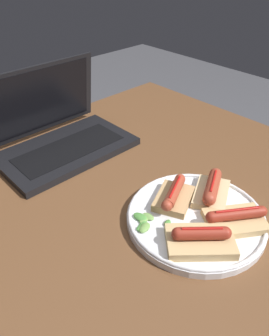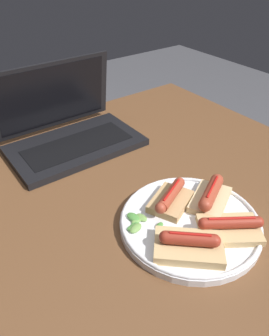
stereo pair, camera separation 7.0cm
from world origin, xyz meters
TOP-DOWN VIEW (x-y plane):
  - desk at (0.00, 0.00)m, footprint 1.05×0.89m
  - laptop at (0.00, 0.26)m, footprint 0.34×0.23m
  - plate at (0.04, -0.16)m, footprint 0.27×0.27m
  - sausage_toast_left at (0.04, -0.10)m, footprint 0.11×0.10m
  - sausage_toast_middle at (0.08, -0.22)m, footprint 0.13×0.12m
  - sausage_toast_right at (-0.01, -0.21)m, footprint 0.14×0.14m
  - sausage_toast_extra at (0.11, -0.14)m, footprint 0.12×0.11m
  - salad_pile at (-0.04, -0.10)m, footprint 0.07×0.07m

SIDE VIEW (x-z plane):
  - desk at x=0.00m, z-range 0.30..1.08m
  - plate at x=0.04m, z-range 0.78..0.80m
  - salad_pile at x=-0.04m, z-range 0.79..0.80m
  - sausage_toast_middle at x=0.08m, z-range 0.79..0.83m
  - sausage_toast_right at x=-0.01m, z-range 0.79..0.83m
  - sausage_toast_left at x=0.04m, z-range 0.79..0.83m
  - sausage_toast_extra at x=0.11m, z-range 0.79..0.83m
  - laptop at x=0.00m, z-range 0.72..0.92m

